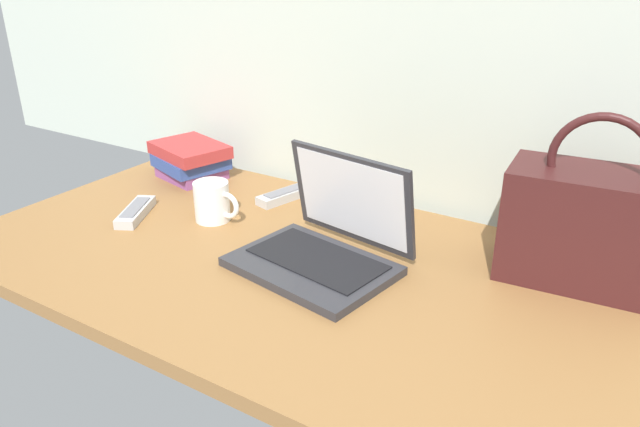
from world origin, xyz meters
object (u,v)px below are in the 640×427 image
coffee_mug (213,201)px  remote_control_far (136,212)px  handbag (588,225)px  book_stack (191,160)px  remote_control_near (285,195)px  laptop (326,242)px

coffee_mug → remote_control_far: size_ratio=0.74×
coffee_mug → remote_control_far: bearing=-154.7°
handbag → book_stack: bearing=178.3°
coffee_mug → remote_control_near: (0.07, 0.19, -0.04)m
coffee_mug → remote_control_near: coffee_mug is taller
remote_control_far → book_stack: (-0.07, 0.27, 0.04)m
handbag → book_stack: size_ratio=1.38×
remote_control_near → handbag: size_ratio=0.50×
laptop → handbag: size_ratio=1.04×
remote_control_far → handbag: handbag is taller
remote_control_far → coffee_mug: bearing=25.3°
coffee_mug → handbag: size_ratio=0.37×
laptop → book_stack: bearing=158.5°
laptop → remote_control_far: laptop is taller
coffee_mug → remote_control_far: 0.20m
laptop → remote_control_near: bearing=138.4°
remote_control_far → book_stack: bearing=104.8°
laptop → book_stack: (-0.58, 0.23, 0.01)m
laptop → remote_control_near: laptop is taller
remote_control_near → remote_control_far: (-0.24, -0.28, 0.00)m
handbag → book_stack: (-1.03, 0.03, -0.06)m
remote_control_near → book_stack: 0.32m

